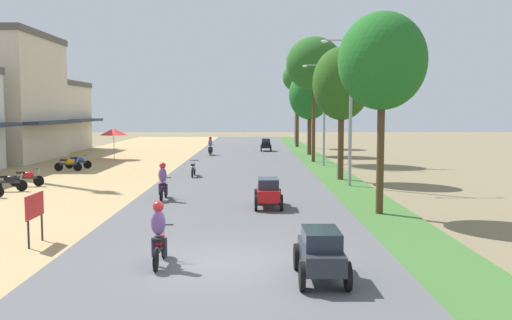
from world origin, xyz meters
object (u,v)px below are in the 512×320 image
at_px(streetlamp_far, 295,108).
at_px(motorbike_ahead_third, 193,168).
at_px(median_tree_fifth, 297,78).
at_px(car_sedan_red, 268,191).
at_px(parked_motorbike_third, 9,181).
at_px(streetlamp_mid, 324,106).
at_px(motorbike_foreground_rider, 159,235).
at_px(utility_pole_near, 350,103).
at_px(vendor_umbrella, 114,132).
at_px(motorbike_ahead_second, 163,182).
at_px(parked_motorbike_fourth, 27,177).
at_px(parked_motorbike_sixth, 79,161).
at_px(median_tree_second, 342,84).
at_px(street_signboard, 35,209).
at_px(parked_motorbike_fifth, 69,164).
at_px(car_sedan_charcoal, 321,252).
at_px(median_tree_fourth, 310,95).
at_px(car_hatchback_black, 266,144).
at_px(median_tree_third, 314,64).
at_px(motorbike_ahead_fourth, 210,147).
at_px(median_tree_nearest, 382,62).

distance_m(streetlamp_far, motorbike_ahead_third, 34.83).
xyz_separation_m(median_tree_fifth, car_sedan_red, (-4.23, -38.32, -6.76)).
relative_size(parked_motorbike_third, streetlamp_mid, 0.25).
bearing_deg(streetlamp_far, car_sedan_red, -95.76).
xyz_separation_m(parked_motorbike_third, motorbike_foreground_rider, (9.53, -13.09, 0.30)).
bearing_deg(utility_pole_near, vendor_umbrella, 170.18).
distance_m(median_tree_fifth, motorbike_ahead_second, 38.04).
height_order(parked_motorbike_fourth, parked_motorbike_sixth, same).
xyz_separation_m(vendor_umbrella, median_tree_second, (16.27, -13.28, 3.17)).
distance_m(vendor_umbrella, motorbike_ahead_second, 21.98).
bearing_deg(parked_motorbike_fourth, median_tree_second, 9.51).
relative_size(median_tree_second, car_sedan_red, 3.33).
height_order(street_signboard, motorbike_ahead_third, street_signboard).
bearing_deg(parked_motorbike_fifth, car_sedan_charcoal, -59.83).
height_order(street_signboard, median_tree_fourth, median_tree_fourth).
xyz_separation_m(streetlamp_far, motorbike_ahead_third, (-8.63, -33.54, -3.71)).
height_order(median_tree_fifth, car_hatchback_black, median_tree_fifth).
bearing_deg(motorbike_ahead_second, motorbike_foreground_rider, -81.28).
distance_m(car_sedan_charcoal, motorbike_ahead_third, 20.91).
xyz_separation_m(street_signboard, median_tree_third, (11.05, 26.57, 6.43)).
height_order(parked_motorbike_fifth, median_tree_second, median_tree_second).
height_order(median_tree_fourth, car_sedan_charcoal, median_tree_fourth).
bearing_deg(parked_motorbike_fifth, median_tree_fifth, 55.50).
xyz_separation_m(parked_motorbike_third, median_tree_fifth, (16.72, 33.61, 6.95)).
xyz_separation_m(parked_motorbike_third, car_sedan_red, (12.49, -4.71, 0.19)).
bearing_deg(motorbike_ahead_fourth, parked_motorbike_fourth, -111.81).
height_order(median_tree_fourth, car_hatchback_black, median_tree_fourth).
bearing_deg(utility_pole_near, car_sedan_charcoal, -101.20).
bearing_deg(motorbike_ahead_third, median_tree_second, -9.28).
bearing_deg(median_tree_nearest, parked_motorbike_fourth, 155.02).
height_order(median_tree_fourth, utility_pole_near, utility_pole_near).
bearing_deg(median_tree_fifth, median_tree_second, -89.68).
distance_m(parked_motorbike_sixth, utility_pole_near, 19.97).
height_order(parked_motorbike_fifth, streetlamp_far, streetlamp_far).
distance_m(parked_motorbike_sixth, car_sedan_charcoal, 28.32).
relative_size(median_tree_fifth, car_sedan_charcoal, 4.04).
relative_size(median_tree_third, utility_pole_near, 1.09).
distance_m(median_tree_fourth, median_tree_fifth, 11.08).
height_order(car_sedan_red, car_hatchback_black, car_hatchback_black).
relative_size(median_tree_third, median_tree_fifth, 1.05).
bearing_deg(car_sedan_charcoal, motorbike_ahead_third, 104.14).
bearing_deg(median_tree_fourth, streetlamp_mid, -90.02).
relative_size(median_tree_second, car_sedan_charcoal, 3.33).
bearing_deg(vendor_umbrella, parked_motorbike_third, -91.97).
xyz_separation_m(vendor_umbrella, motorbike_ahead_third, (7.71, -11.89, -1.73)).
xyz_separation_m(vendor_umbrella, median_tree_third, (15.94, -2.10, 5.23)).
relative_size(utility_pole_near, motorbike_ahead_second, 4.89).
distance_m(car_sedan_red, car_hatchback_black, 31.61).
bearing_deg(median_tree_fifth, streetlamp_mid, -89.37).
xyz_separation_m(median_tree_nearest, utility_pole_near, (2.46, 20.60, -1.20)).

